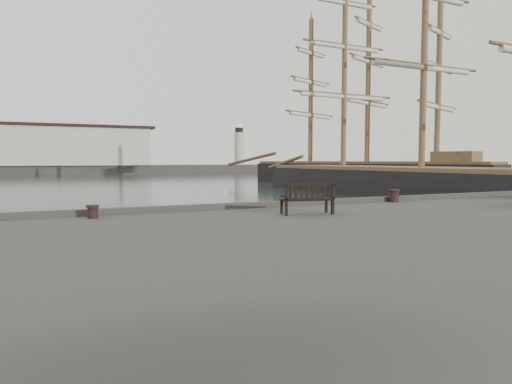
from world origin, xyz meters
TOP-DOWN VIEW (x-y plane):
  - ground at (0.00, 0.00)m, footprint 400.00×400.00m
  - breakwater at (-4.56, 92.00)m, footprint 140.00×9.50m
  - bench at (0.36, -2.47)m, footprint 1.58×0.77m
  - bollard_left at (-5.34, -0.84)m, footprint 0.38×0.38m
  - bollard_right at (5.31, -0.50)m, footprint 0.44×0.44m
  - tall_ship_main at (21.62, 14.55)m, footprint 8.19×37.78m
  - tall_ship_far at (30.48, 32.65)m, footprint 18.15×31.41m

SIDE VIEW (x-z plane):
  - ground at x=0.00m, z-range 0.00..0.00m
  - tall_ship_main at x=21.62m, z-range -13.40..14.84m
  - tall_ship_far at x=30.48m, z-range -12.51..14.26m
  - bollard_left at x=-5.34m, z-range 1.56..1.92m
  - bollard_right at x=5.31m, z-range 1.56..2.03m
  - bench at x=0.36m, z-range 1.40..2.27m
  - breakwater at x=-4.56m, z-range -1.80..10.40m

